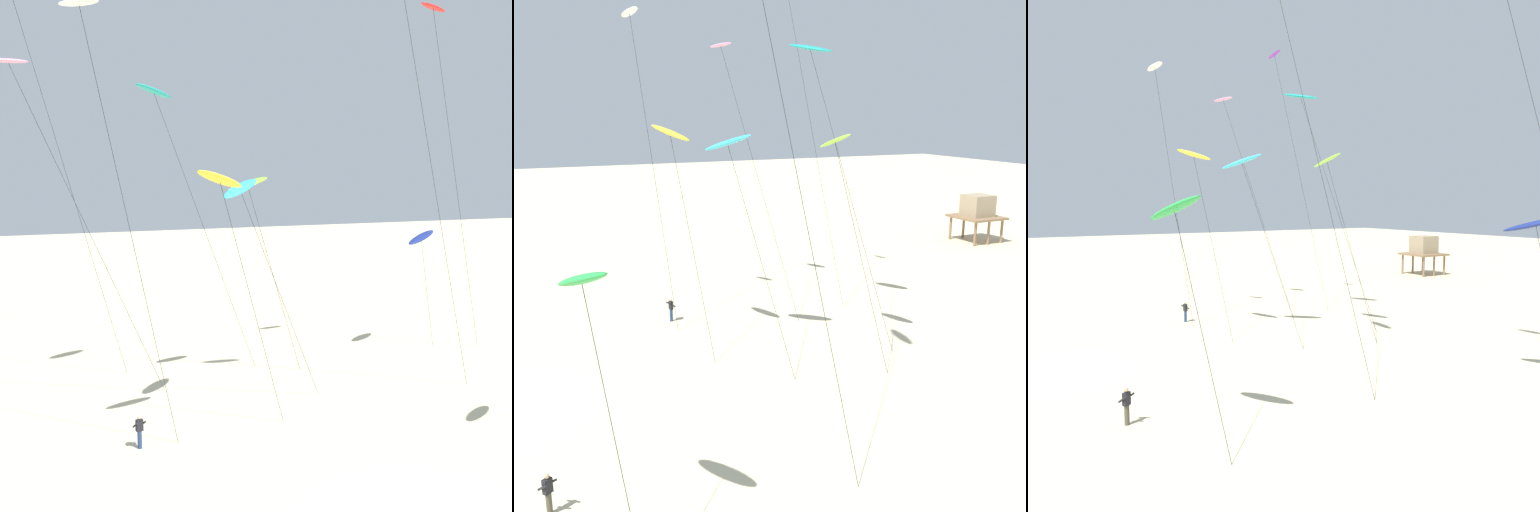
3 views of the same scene
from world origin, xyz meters
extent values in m
ellipsoid|color=yellow|center=(-4.43, 10.32, 13.06)|extent=(3.16, 2.21, 1.26)
cylinder|color=#262626|center=(-2.43, 10.86, 6.47)|extent=(4.01, 1.11, 12.94)
ellipsoid|color=#33BFE0|center=(-2.24, 13.07, 12.53)|extent=(3.08, 2.63, 1.33)
cylinder|color=#262626|center=(0.63, 13.84, 6.21)|extent=(5.76, 1.58, 12.42)
ellipsoid|color=white|center=(-10.93, 9.74, 20.48)|extent=(1.99, 1.17, 0.77)
cylinder|color=#262626|center=(-8.72, 10.33, 10.19)|extent=(4.44, 1.22, 20.39)
ellipsoid|color=#8CD833|center=(0.51, 18.53, 12.65)|extent=(2.94, 1.04, 1.24)
cylinder|color=#262626|center=(2.70, 19.13, 6.28)|extent=(4.40, 1.21, 12.57)
cylinder|color=#262626|center=(9.53, 11.57, 11.59)|extent=(7.11, 1.95, 23.18)
ellipsoid|color=red|center=(13.86, 18.09, 24.35)|extent=(2.45, 1.09, 0.51)
cylinder|color=#262626|center=(17.16, 18.98, 12.14)|extent=(6.62, 1.81, 24.28)
cylinder|color=#262626|center=(-9.38, 22.68, 11.68)|extent=(6.50, 1.78, 23.37)
ellipsoid|color=navy|center=(15.61, 20.91, 8.54)|extent=(3.37, 2.05, 1.21)
cylinder|color=#262626|center=(16.50, 21.15, 4.21)|extent=(1.80, 0.51, 8.43)
ellipsoid|color=teal|center=(-4.99, 19.82, 18.17)|extent=(3.05, 2.46, 0.88)
cylinder|color=#262626|center=(-1.28, 20.82, 9.03)|extent=(7.46, 2.04, 18.07)
ellipsoid|color=pink|center=(-13.32, 16.83, 18.97)|extent=(2.32, 1.49, 0.39)
cylinder|color=#262626|center=(-9.08, 17.98, 9.44)|extent=(8.52, 2.33, 18.89)
cylinder|color=navy|center=(-8.44, 11.01, 0.44)|extent=(0.22, 0.22, 0.88)
cube|color=black|center=(-8.44, 11.01, 1.17)|extent=(0.38, 0.27, 0.58)
sphere|color=beige|center=(-8.44, 11.01, 1.57)|extent=(0.20, 0.20, 0.20)
cylinder|color=black|center=(-8.66, 10.96, 1.22)|extent=(0.20, 0.51, 0.39)
cylinder|color=black|center=(-8.23, 11.06, 1.22)|extent=(0.20, 0.51, 0.39)
camera|label=1|loc=(-16.07, -20.38, 13.44)|focal=47.78mm
camera|label=2|loc=(30.46, 0.73, 14.42)|focal=42.18mm
camera|label=3|loc=(32.81, -4.60, 9.61)|focal=38.24mm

